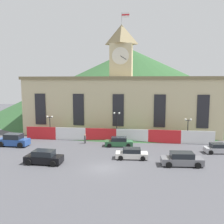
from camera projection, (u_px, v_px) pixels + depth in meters
ground_plane at (104, 168)px, 31.38m from camera, size 160.00×160.00×0.00m
civic_building at (121, 102)px, 53.24m from camera, size 39.45×12.57×24.87m
banner_fence at (116, 135)px, 44.96m from camera, size 34.12×0.12×2.34m
hillside_backdrop at (131, 81)px, 88.69m from camera, size 93.31×93.31×21.86m
street_lamp_center at (50, 121)px, 47.74m from camera, size 1.26×0.36×4.29m
street_lamp_far_right at (117, 120)px, 45.97m from camera, size 1.26×0.36×5.20m
street_lamp_far_left at (188, 125)px, 44.37m from camera, size 1.26×0.36×4.29m
car_silver_hatch at (218, 149)px, 37.90m from camera, size 4.07×2.37×1.50m
car_gray_pickup at (182, 159)px, 32.32m from camera, size 5.43×2.67×1.75m
car_black_suv at (44, 157)px, 33.07m from camera, size 4.95×2.46×1.80m
car_blue_van at (14, 140)px, 41.96m from camera, size 5.17×2.51×2.10m
car_green_wagon at (119, 142)px, 41.83m from camera, size 4.73×2.43×1.55m
car_white_taxi at (132, 154)px, 35.18m from camera, size 4.61×2.36×1.50m
pedestrian at (85, 138)px, 43.68m from camera, size 0.50×0.50×1.64m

